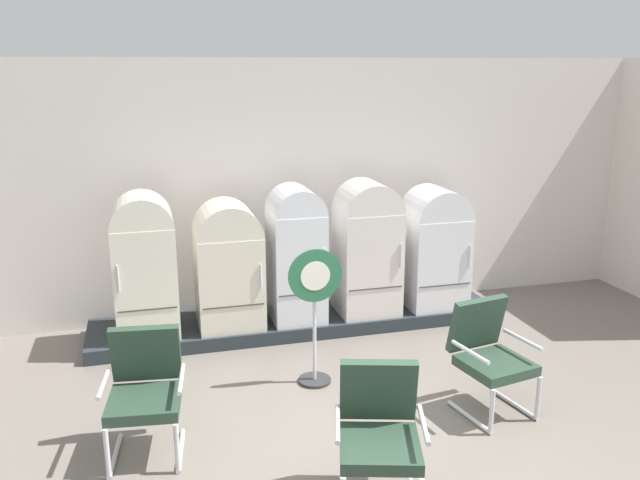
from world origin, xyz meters
name	(u,v)px	position (x,y,z in m)	size (l,w,h in m)	color
ground	(390,479)	(0.00, 0.00, -0.03)	(12.00, 10.00, 0.05)	slate
back_wall	(284,188)	(0.00, 3.66, 1.55)	(11.76, 0.12, 3.08)	silver
display_plinth	(297,320)	(0.00, 3.02, 0.08)	(4.74, 0.95, 0.16)	#252D32
refrigerator_0	(144,261)	(-1.69, 2.92, 0.97)	(0.65, 0.68, 1.54)	silver
refrigerator_1	(228,262)	(-0.80, 2.93, 0.89)	(0.72, 0.71, 1.41)	silver
refrigerator_2	(296,250)	(-0.04, 2.91, 0.98)	(0.59, 0.66, 1.54)	white
refrigerator_3	(367,244)	(0.81, 2.91, 0.98)	(0.69, 0.66, 1.56)	silver
refrigerator_4	(435,244)	(1.67, 2.92, 0.91)	(0.70, 0.68, 1.44)	white
armchair_left	(145,386)	(-1.75, 0.86, 0.55)	(0.67, 0.72, 1.00)	silver
armchair_right	(489,351)	(1.19, 0.73, 0.55)	(0.70, 0.75, 1.00)	silver
armchair_center	(379,428)	(-0.18, -0.21, 0.55)	(0.73, 0.79, 1.00)	silver
sign_stand	(315,316)	(-0.16, 1.60, 0.69)	(0.51, 0.32, 1.36)	#2D2D30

